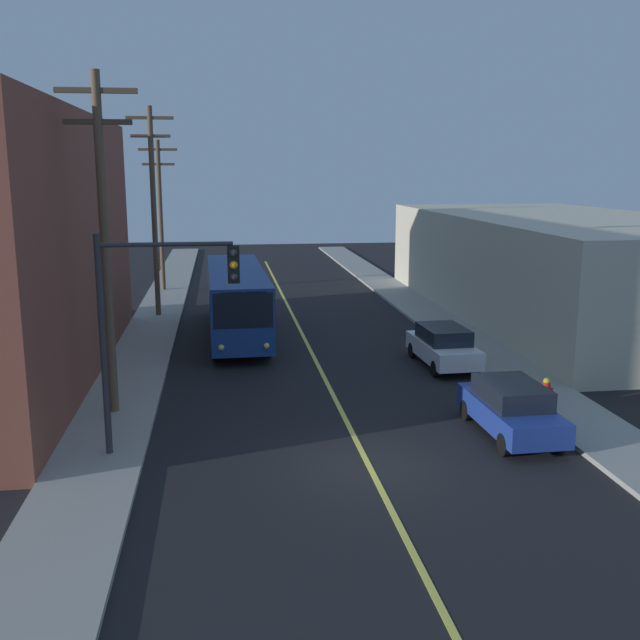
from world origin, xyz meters
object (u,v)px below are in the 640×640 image
(city_bus, at_px, (236,298))
(parked_car_white, at_px, (443,346))
(utility_pole_far, at_px, (160,208))
(utility_pole_mid, at_px, (154,203))
(utility_pole_near, at_px, (104,231))
(traffic_signal_left_corner, at_px, (160,303))
(parked_car_blue, at_px, (511,408))
(fire_hydrant, at_px, (546,390))

(city_bus, distance_m, parked_car_white, 10.53)
(utility_pole_far, bearing_deg, utility_pole_mid, -87.69)
(city_bus, xyz_separation_m, utility_pole_mid, (-4.09, 5.02, 4.26))
(parked_car_white, relative_size, utility_pole_far, 0.47)
(utility_pole_near, distance_m, utility_pole_far, 24.71)
(utility_pole_near, height_order, traffic_signal_left_corner, utility_pole_near)
(utility_pole_far, height_order, traffic_signal_left_corner, utility_pole_far)
(city_bus, height_order, parked_car_blue, city_bus)
(parked_car_white, bearing_deg, traffic_signal_left_corner, -142.04)
(parked_car_blue, distance_m, utility_pole_mid, 23.45)
(parked_car_white, xyz_separation_m, utility_pole_far, (-12.52, 20.27, 4.53))
(parked_car_white, relative_size, traffic_signal_left_corner, 0.74)
(utility_pole_far, bearing_deg, utility_pole_near, -89.45)
(city_bus, relative_size, utility_pole_near, 1.16)
(parked_car_white, distance_m, traffic_signal_left_corner, 13.63)
(utility_pole_mid, relative_size, traffic_signal_left_corner, 1.80)
(utility_pole_near, height_order, utility_pole_far, utility_pole_near)
(city_bus, distance_m, utility_pole_far, 14.75)
(parked_car_blue, bearing_deg, fire_hydrant, 47.29)
(parked_car_white, xyz_separation_m, utility_pole_mid, (-12.18, 11.68, 5.23))
(city_bus, height_order, traffic_signal_left_corner, traffic_signal_left_corner)
(city_bus, distance_m, utility_pole_near, 12.55)
(city_bus, relative_size, traffic_signal_left_corner, 2.03)
(parked_car_blue, bearing_deg, city_bus, 118.04)
(parked_car_blue, distance_m, traffic_signal_left_corner, 10.63)
(parked_car_blue, xyz_separation_m, parked_car_white, (0.35, 7.87, 0.00))
(utility_pole_far, bearing_deg, parked_car_blue, -66.61)
(traffic_signal_left_corner, bearing_deg, fire_hydrant, 12.12)
(parked_car_blue, distance_m, parked_car_white, 7.88)
(utility_pole_near, relative_size, fire_hydrant, 12.52)
(fire_hydrant, bearing_deg, utility_pole_far, 119.21)
(utility_pole_near, bearing_deg, utility_pole_far, 90.55)
(utility_pole_mid, xyz_separation_m, utility_pole_far, (-0.35, 8.59, -0.70))
(utility_pole_mid, distance_m, fire_hydrant, 22.84)
(utility_pole_near, height_order, utility_pole_mid, utility_pole_mid)
(fire_hydrant, bearing_deg, parked_car_blue, -132.71)
(fire_hydrant, bearing_deg, utility_pole_mid, 129.31)
(city_bus, bearing_deg, parked_car_blue, -61.96)
(utility_pole_near, distance_m, utility_pole_mid, 16.12)
(city_bus, xyz_separation_m, fire_hydrant, (9.96, -12.14, -1.23))
(utility_pole_near, xyz_separation_m, fire_hydrant, (14.16, -1.04, -5.33))
(city_bus, bearing_deg, utility_pole_mid, 129.14)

